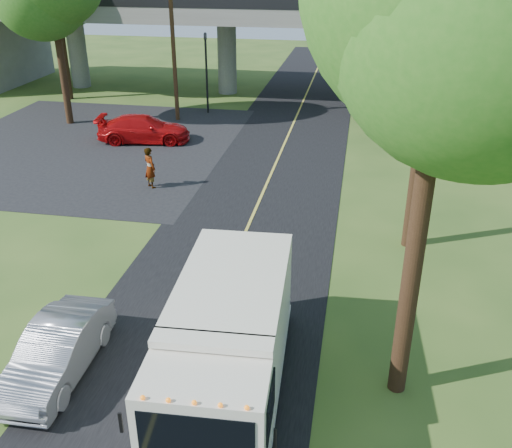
% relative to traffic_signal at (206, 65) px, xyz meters
% --- Properties ---
extents(ground, '(120.00, 120.00, 0.00)m').
position_rel_traffic_signal_xyz_m(ground, '(6.00, -26.00, -3.20)').
color(ground, '#33511D').
rests_on(ground, ground).
extents(road, '(7.00, 90.00, 0.02)m').
position_rel_traffic_signal_xyz_m(road, '(6.00, -16.00, -3.19)').
color(road, black).
rests_on(road, ground).
extents(parking_lot, '(16.00, 18.00, 0.01)m').
position_rel_traffic_signal_xyz_m(parking_lot, '(-5.00, -8.00, -3.19)').
color(parking_lot, black).
rests_on(parking_lot, ground).
extents(lane_line, '(0.12, 90.00, 0.01)m').
position_rel_traffic_signal_xyz_m(lane_line, '(6.00, -16.00, -3.17)').
color(lane_line, gold).
rests_on(lane_line, road).
extents(overpass, '(54.00, 10.00, 7.30)m').
position_rel_traffic_signal_xyz_m(overpass, '(6.00, 6.00, 1.36)').
color(overpass, slate).
rests_on(overpass, ground).
extents(traffic_signal, '(0.18, 0.22, 5.20)m').
position_rel_traffic_signal_xyz_m(traffic_signal, '(0.00, 0.00, 0.00)').
color(traffic_signal, black).
rests_on(traffic_signal, ground).
extents(utility_pole, '(1.60, 0.26, 9.00)m').
position_rel_traffic_signal_xyz_m(utility_pole, '(-1.50, -2.00, 1.40)').
color(utility_pole, '#472D19').
rests_on(utility_pole, ground).
extents(tree_right_near, '(6.28, 6.18, 11.76)m').
position_rel_traffic_signal_xyz_m(tree_right_near, '(11.71, -25.16, 5.61)').
color(tree_right_near, '#382314').
rests_on(tree_right_near, ground).
extents(step_van, '(2.94, 7.19, 2.97)m').
position_rel_traffic_signal_xyz_m(step_van, '(7.35, -25.99, -1.59)').
color(step_van, silver).
rests_on(step_van, ground).
extents(red_sedan, '(5.47, 2.93, 1.51)m').
position_rel_traffic_signal_xyz_m(red_sedan, '(-1.98, -6.76, -2.45)').
color(red_sedan, '#B20A0C').
rests_on(red_sedan, ground).
extents(silver_sedan, '(1.60, 4.33, 1.42)m').
position_rel_traffic_signal_xyz_m(silver_sedan, '(2.80, -26.00, -2.49)').
color(silver_sedan, gray).
rests_on(silver_sedan, ground).
extents(pedestrian, '(0.84, 0.80, 1.93)m').
position_rel_traffic_signal_xyz_m(pedestrian, '(0.76, -13.30, -2.23)').
color(pedestrian, gray).
rests_on(pedestrian, ground).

